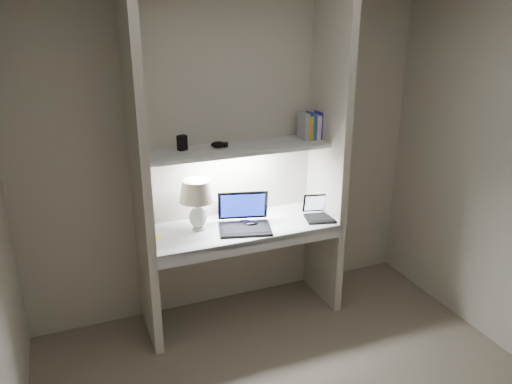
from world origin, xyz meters
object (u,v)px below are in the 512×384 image
laptop_netbook (322,213)px  book_row (312,126)px  speaker (225,208)px  table_lamp (197,197)px  laptop_main (244,220)px

laptop_netbook → book_row: book_row is taller
speaker → book_row: (0.71, -0.08, 0.62)m
laptop_netbook → speaker: 0.77m
laptop_netbook → speaker: bearing=171.8°
book_row → table_lamp: bearing=-176.2°
laptop_netbook → speaker: size_ratio=2.14×
laptop_netbook → table_lamp: bearing=-174.5°
laptop_main → laptop_netbook: size_ratio=1.41×
table_lamp → laptop_netbook: bearing=-8.3°
table_lamp → book_row: size_ratio=1.84×
laptop_main → speaker: (-0.07, 0.23, 0.02)m
book_row → laptop_main: bearing=-166.3°
laptop_netbook → book_row: bearing=104.9°
laptop_netbook → book_row: (-0.00, 0.21, 0.65)m
table_lamp → speaker: (0.26, 0.15, -0.19)m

